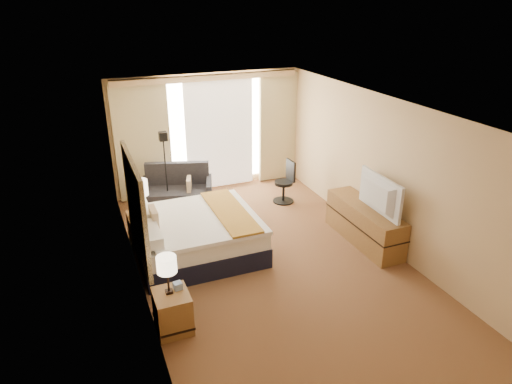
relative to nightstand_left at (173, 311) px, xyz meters
name	(u,v)px	position (x,y,z in m)	size (l,w,h in m)	color
floor	(270,261)	(1.87, 1.05, -0.28)	(4.20, 7.00, 0.02)	#512017
ceiling	(272,108)	(1.87, 1.05, 2.33)	(4.20, 7.00, 0.02)	white
wall_back	(208,132)	(1.87, 4.55, 1.02)	(4.20, 0.02, 2.60)	tan
wall_front	(426,330)	(1.87, -2.45, 1.02)	(4.20, 0.02, 2.60)	tan
wall_left	(135,212)	(-0.23, 1.05, 1.02)	(0.02, 7.00, 2.60)	tan
wall_right	(383,172)	(3.97, 1.05, 1.02)	(0.02, 7.00, 2.60)	tan
headboard	(136,207)	(-0.19, 1.25, 1.01)	(0.06, 1.85, 1.50)	black
nightstand_left	(173,311)	(0.00, 0.00, 0.00)	(0.45, 0.52, 0.55)	olive
nightstand_right	(142,228)	(0.00, 2.50, 0.00)	(0.45, 0.52, 0.55)	olive
media_dresser	(364,224)	(3.70, 1.05, 0.07)	(0.50, 1.80, 0.70)	olive
window	(219,131)	(2.12, 4.52, 1.04)	(2.30, 0.02, 2.30)	white
curtains	(209,129)	(1.87, 4.44, 1.13)	(4.12, 0.19, 2.56)	beige
bed	(197,235)	(0.81, 1.76, 0.08)	(2.00, 1.83, 0.97)	black
loveseat	(178,194)	(0.94, 3.74, 0.02)	(1.60, 1.15, 0.90)	#572319
floor_lamp	(165,156)	(0.72, 3.69, 0.90)	(0.21, 0.21, 1.66)	black
desk_chair	(286,184)	(3.14, 3.15, 0.13)	(0.44, 0.44, 0.92)	black
lamp_left	(167,265)	(-0.02, 0.04, 0.69)	(0.26, 0.26, 0.54)	black
lamp_right	(139,188)	(0.02, 2.48, 0.78)	(0.31, 0.31, 0.65)	black
tissue_box	(178,286)	(0.11, 0.08, 0.32)	(0.11, 0.11, 0.10)	#7B94BF
telephone	(149,213)	(0.13, 2.43, 0.31)	(0.16, 0.12, 0.06)	black
television	(375,195)	(3.65, 0.79, 0.75)	(1.13, 0.15, 0.65)	black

